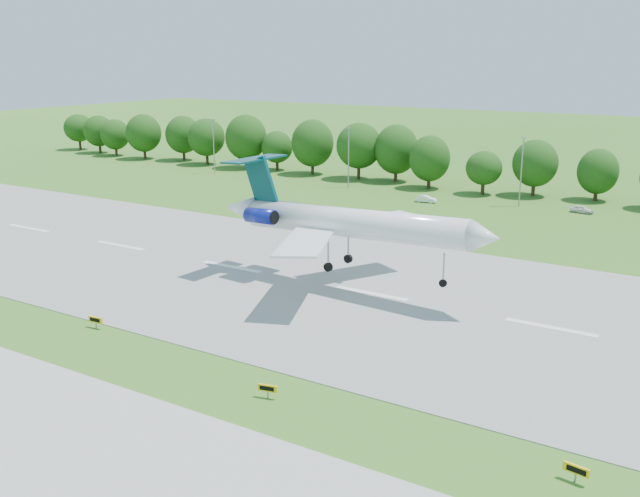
# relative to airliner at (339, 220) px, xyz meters

# --- Properties ---
(ground) EXTENTS (600.00, 600.00, 0.00)m
(ground) POSITION_rel_airliner_xyz_m (24.28, -25.11, -8.00)
(ground) COLOR #305817
(ground) RESTS_ON ground
(runway) EXTENTS (400.00, 45.00, 0.08)m
(runway) POSITION_rel_airliner_xyz_m (24.28, -0.11, -7.96)
(runway) COLOR gray
(runway) RESTS_ON ground
(light_poles) EXTENTS (175.90, 0.25, 12.19)m
(light_poles) POSITION_rel_airliner_xyz_m (21.78, 56.89, -1.66)
(light_poles) COLOR gray
(light_poles) RESTS_ON ground
(airliner) EXTENTS (36.11, 26.26, 12.03)m
(airliner) POSITION_rel_airliner_xyz_m (0.00, 0.00, 0.00)
(airliner) COLOR white
(airliner) RESTS_ON ground
(taxi_sign_left) EXTENTS (1.69, 0.34, 1.18)m
(taxi_sign_left) POSITION_rel_airliner_xyz_m (-14.08, -23.61, -7.13)
(taxi_sign_left) COLOR gray
(taxi_sign_left) RESTS_ON ground
(taxi_sign_centre) EXTENTS (1.63, 0.53, 1.15)m
(taxi_sign_centre) POSITION_rel_airliner_xyz_m (9.08, -26.86, -7.15)
(taxi_sign_centre) COLOR gray
(taxi_sign_centre) RESTS_ON ground
(taxi_sign_right) EXTENTS (1.70, 0.47, 1.19)m
(taxi_sign_right) POSITION_rel_airliner_xyz_m (32.31, -26.00, -7.12)
(taxi_sign_right) COLOR gray
(taxi_sign_right) RESTS_ON ground
(service_vehicle_a) EXTENTS (3.92, 1.80, 1.24)m
(service_vehicle_a) POSITION_rel_airliner_xyz_m (-11.21, 51.22, -7.37)
(service_vehicle_a) COLOR white
(service_vehicle_a) RESTS_ON ground
(service_vehicle_b) EXTENTS (3.97, 2.00, 1.30)m
(service_vehicle_b) POSITION_rel_airliner_xyz_m (15.18, 56.69, -7.35)
(service_vehicle_b) COLOR silver
(service_vehicle_b) RESTS_ON ground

